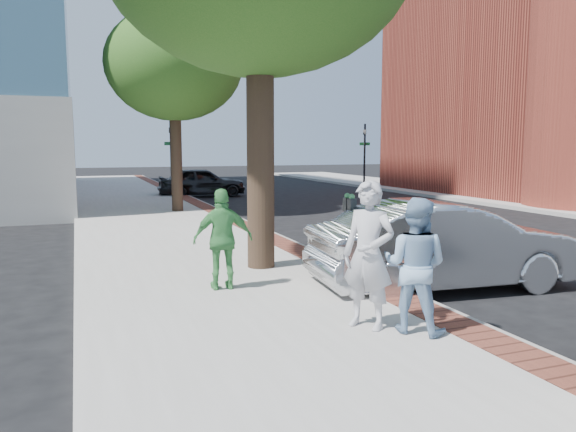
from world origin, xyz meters
name	(u,v)px	position (x,y,z in m)	size (l,w,h in m)	color
ground	(331,295)	(0.00, 0.00, 0.00)	(120.00, 120.00, 0.00)	black
sidewalk	(167,229)	(-1.50, 8.00, 0.07)	(5.00, 60.00, 0.15)	#9E9991
brick_strip	(240,223)	(0.70, 8.00, 0.15)	(0.60, 60.00, 0.01)	brown
curb	(251,225)	(1.05, 8.00, 0.07)	(0.10, 60.00, 0.15)	gray
signal_near	(171,150)	(0.90, 22.00, 2.25)	(0.70, 0.15, 3.80)	black
signal_far	(365,150)	(12.50, 22.00, 2.25)	(0.70, 0.15, 3.80)	black
tree_far	(174,65)	(-0.50, 12.00, 5.30)	(4.80, 4.80, 7.14)	black
parking_meter	(349,217)	(0.70, 0.74, 1.21)	(0.12, 0.32, 1.47)	gray
person_gray	(368,255)	(-0.45, -2.08, 1.10)	(0.69, 0.45, 1.90)	#AEAEB3
person_officer	(415,265)	(0.02, -2.42, 1.00)	(0.82, 0.64, 1.69)	#82A7CA
person_green	(223,239)	(-1.70, 0.49, 0.97)	(0.96, 0.40, 1.64)	#43954A
sedan_silver	(445,245)	(2.02, -0.31, 0.77)	(1.62, 4.66, 1.54)	#B9BCC1
bg_car	(202,182)	(1.87, 18.93, 0.72)	(1.70, 4.22, 1.44)	black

